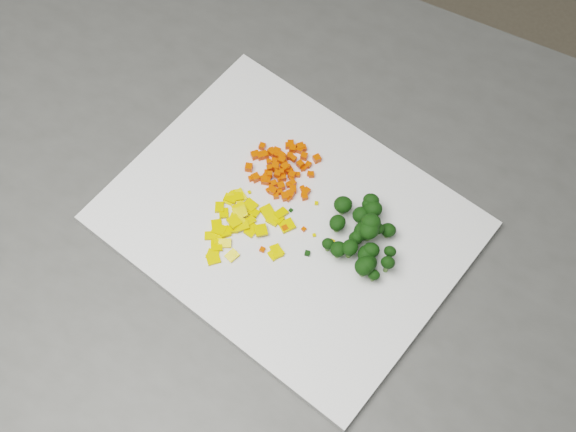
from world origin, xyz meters
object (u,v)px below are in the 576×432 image
at_px(carrot_pile, 285,166).
at_px(counter_block, 293,339).
at_px(broccoli_pile, 369,237).
at_px(cutting_board, 288,222).
at_px(pepper_pile, 243,229).

bearing_deg(carrot_pile, counter_block, -56.66).
relative_size(counter_block, broccoli_pile, 10.33).
relative_size(cutting_board, pepper_pile, 3.88).
distance_m(cutting_board, broccoli_pile, 0.10).
bearing_deg(cutting_board, counter_block, 53.32).
bearing_deg(cutting_board, carrot_pile, 115.18).
bearing_deg(broccoli_pile, carrot_pile, 155.56).
xyz_separation_m(cutting_board, carrot_pile, (-0.03, 0.06, 0.02)).
height_order(pepper_pile, broccoli_pile, broccoli_pile).
xyz_separation_m(pepper_pile, broccoli_pile, (0.14, 0.04, 0.02)).
bearing_deg(broccoli_pile, counter_block, 176.47).
distance_m(pepper_pile, broccoli_pile, 0.15).
height_order(counter_block, carrot_pile, carrot_pile).
xyz_separation_m(counter_block, broccoli_pile, (0.09, -0.01, 0.49)).
distance_m(cutting_board, pepper_pile, 0.06).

